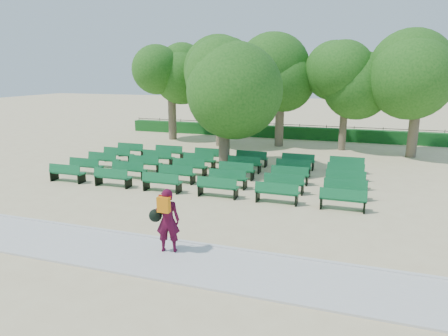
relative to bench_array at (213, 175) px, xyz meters
The scene contains 9 objects.
ground 1.95m from the bench_array, 44.10° to the right, with size 120.00×120.00×0.00m, color #D1BD8B.
paving 8.87m from the bench_array, 80.92° to the right, with size 30.00×2.20×0.06m, color silver.
curb 7.73m from the bench_array, 79.58° to the right, with size 30.00×0.12×0.10m, color silver.
hedge 12.73m from the bench_array, 83.69° to the left, with size 26.00×0.70×0.90m, color #15541D.
fence 13.12m from the bench_array, 83.88° to the left, with size 26.00×0.10×1.02m, color black, non-canonical shape.
tree_line 8.76m from the bench_array, 80.81° to the left, with size 21.80×6.80×7.04m, color #255D19, non-canonical shape.
bench_array is the anchor object (origin of this frame).
tree_among 4.51m from the bench_array, 86.63° to the left, with size 4.73×4.73×6.51m.
person 8.52m from the bench_array, 78.95° to the right, with size 0.92×0.62×1.86m.
Camera 1 is at (5.08, -16.47, 5.10)m, focal length 32.00 mm.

